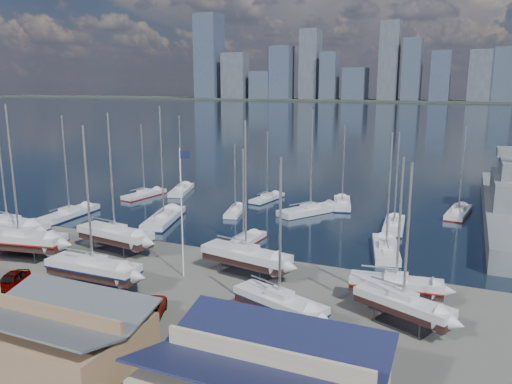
% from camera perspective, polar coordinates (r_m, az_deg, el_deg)
% --- Properties ---
extents(ground, '(1400.00, 1400.00, 0.00)m').
position_cam_1_polar(ground, '(51.37, -8.77, -9.98)').
color(ground, '#605E59').
rests_on(ground, ground).
extents(water, '(1400.00, 600.00, 0.40)m').
position_cam_1_polar(water, '(351.42, 19.68, 8.28)').
color(water, '#1B323F').
rests_on(water, ground).
extents(far_shore, '(1400.00, 80.00, 2.20)m').
position_cam_1_polar(far_shore, '(610.75, 21.62, 9.60)').
color(far_shore, '#2D332D').
rests_on(far_shore, ground).
extents(skyline, '(639.14, 43.80, 107.69)m').
position_cam_1_polar(skyline, '(604.96, 21.12, 13.23)').
color(skyline, '#475166').
rests_on(skyline, far_shore).
extents(shed_grey, '(12.60, 8.40, 4.17)m').
position_cam_1_polar(shed_grey, '(39.23, -21.89, -14.59)').
color(shed_grey, '#8C6B4C').
rests_on(shed_grey, ground).
extents(shed_blue, '(13.65, 9.45, 4.71)m').
position_cam_1_polar(shed_blue, '(30.89, 0.97, -20.80)').
color(shed_blue, '#BFB293').
rests_on(shed_blue, ground).
extents(sailboat_cradle_0, '(11.52, 3.66, 18.25)m').
position_cam_1_polar(sailboat_cradle_0, '(68.75, -26.49, -3.51)').
color(sailboat_cradle_0, '#2D2D33').
rests_on(sailboat_cradle_0, ground).
extents(sailboat_cradle_1, '(11.11, 4.91, 17.26)m').
position_cam_1_polar(sailboat_cradle_1, '(62.36, -25.41, -4.97)').
color(sailboat_cradle_1, '#2D2D33').
rests_on(sailboat_cradle_1, ground).
extents(sailboat_cradle_2, '(10.23, 4.13, 16.21)m').
position_cam_1_polar(sailboat_cradle_2, '(60.77, -15.81, -4.71)').
color(sailboat_cradle_2, '#2D2D33').
rests_on(sailboat_cradle_2, ground).
extents(sailboat_cradle_3, '(9.70, 2.84, 15.65)m').
position_cam_1_polar(sailboat_cradle_3, '(50.73, -18.12, -8.27)').
color(sailboat_cradle_3, '#2D2D33').
rests_on(sailboat_cradle_3, ground).
extents(sailboat_cradle_4, '(10.04, 4.39, 15.86)m').
position_cam_1_polar(sailboat_cradle_4, '(51.43, -1.16, -7.34)').
color(sailboat_cradle_4, '#2D2D33').
rests_on(sailboat_cradle_4, ground).
extents(sailboat_cradle_5, '(8.75, 5.12, 13.84)m').
position_cam_1_polar(sailboat_cradle_5, '(41.38, 2.70, -12.53)').
color(sailboat_cradle_5, '#2D2D33').
rests_on(sailboat_cradle_5, ground).
extents(sailboat_cradle_6, '(8.31, 3.17, 13.32)m').
position_cam_1_polar(sailboat_cradle_6, '(46.55, 15.69, -10.13)').
color(sailboat_cradle_6, '#2D2D33').
rests_on(sailboat_cradle_6, ground).
extents(sailboat_cradle_7, '(8.37, 5.31, 13.49)m').
position_cam_1_polar(sailboat_cradle_7, '(42.80, 16.45, -12.19)').
color(sailboat_cradle_7, '#2D2D33').
rests_on(sailboat_cradle_7, ground).
extents(sailboat_moored_0, '(3.47, 10.62, 15.68)m').
position_cam_1_polar(sailboat_moored_0, '(79.07, -20.52, -2.49)').
color(sailboat_moored_0, black).
rests_on(sailboat_moored_0, water).
extents(sailboat_moored_1, '(3.70, 9.17, 13.33)m').
position_cam_1_polar(sailboat_moored_1, '(89.53, -12.63, -0.36)').
color(sailboat_moored_1, black).
rests_on(sailboat_moored_1, water).
extents(sailboat_moored_2, '(5.63, 10.01, 14.57)m').
position_cam_1_polar(sailboat_moored_2, '(91.76, -8.51, 0.12)').
color(sailboat_moored_2, black).
rests_on(sailboat_moored_2, water).
extents(sailboat_moored_3, '(6.30, 11.94, 17.19)m').
position_cam_1_polar(sailboat_moored_3, '(72.61, -10.46, -3.17)').
color(sailboat_moored_3, black).
rests_on(sailboat_moored_3, water).
extents(sailboat_moored_4, '(3.86, 7.79, 11.33)m').
position_cam_1_polar(sailboat_moored_4, '(76.12, -2.37, -2.24)').
color(sailboat_moored_4, black).
rests_on(sailboat_moored_4, water).
extents(sailboat_moored_5, '(3.54, 8.44, 12.23)m').
position_cam_1_polar(sailboat_moored_5, '(84.57, 1.28, -0.79)').
color(sailboat_moored_5, black).
rests_on(sailboat_moored_5, water).
extents(sailboat_moored_6, '(2.82, 8.40, 12.37)m').
position_cam_1_polar(sailboat_moored_6, '(61.49, -1.43, -5.78)').
color(sailboat_moored_6, black).
rests_on(sailboat_moored_6, water).
extents(sailboat_moored_7, '(8.31, 10.91, 16.48)m').
position_cam_1_polar(sailboat_moored_7, '(76.46, 6.23, -2.24)').
color(sailboat_moored_7, black).
rests_on(sailboat_moored_7, water).
extents(sailboat_moored_8, '(4.83, 9.59, 13.81)m').
position_cam_1_polar(sailboat_moored_8, '(81.78, 9.81, -1.42)').
color(sailboat_moored_8, black).
rests_on(sailboat_moored_8, water).
extents(sailboat_moored_9, '(4.82, 10.14, 14.76)m').
position_cam_1_polar(sailboat_moored_9, '(60.44, 14.61, -6.49)').
color(sailboat_moored_9, black).
rests_on(sailboat_moored_9, water).
extents(sailboat_moored_10, '(3.43, 9.46, 13.84)m').
position_cam_1_polar(sailboat_moored_10, '(70.83, 15.48, -3.80)').
color(sailboat_moored_10, black).
rests_on(sailboat_moored_10, water).
extents(sailboat_moored_11, '(3.79, 9.66, 14.06)m').
position_cam_1_polar(sailboat_moored_11, '(81.00, 22.12, -2.28)').
color(sailboat_moored_11, black).
rests_on(sailboat_moored_11, water).
extents(car_a, '(3.45, 5.12, 1.62)m').
position_cam_1_polar(car_a, '(53.99, -26.19, -9.10)').
color(car_a, gray).
rests_on(car_a, ground).
extents(car_b, '(4.10, 1.93, 1.30)m').
position_cam_1_polar(car_b, '(46.97, -22.16, -12.10)').
color(car_b, gray).
rests_on(car_b, ground).
extents(car_c, '(4.48, 6.05, 1.53)m').
position_cam_1_polar(car_c, '(43.63, -12.34, -13.19)').
color(car_c, gray).
rests_on(car_c, ground).
extents(car_d, '(3.25, 5.63, 1.53)m').
position_cam_1_polar(car_d, '(38.67, -2.35, -16.37)').
color(car_d, gray).
rests_on(car_d, ground).
extents(flagpole, '(1.16, 0.12, 13.25)m').
position_cam_1_polar(flagpole, '(50.01, -8.43, -1.29)').
color(flagpole, white).
rests_on(flagpole, ground).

